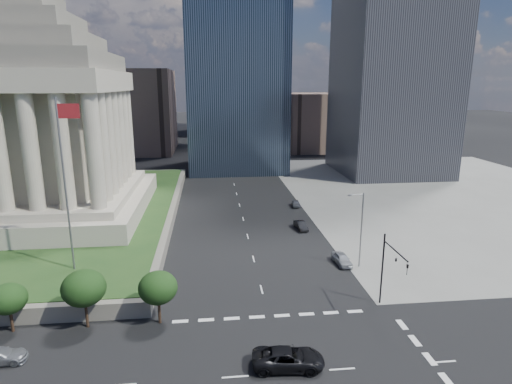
{
  "coord_description": "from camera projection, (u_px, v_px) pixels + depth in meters",
  "views": [
    {
      "loc": [
        -5.58,
        -25.17,
        23.26
      ],
      "look_at": [
        -0.87,
        17.96,
        12.27
      ],
      "focal_mm": 30.0,
      "sensor_mm": 36.0,
      "label": 1
    }
  ],
  "objects": [
    {
      "name": "ground",
      "position": [
        229.0,
        165.0,
        126.92
      ],
      "size": [
        500.0,
        500.0,
        0.0
      ],
      "primitive_type": "plane",
      "color": "black",
      "rests_on": "ground"
    },
    {
      "name": "sidewalk_ne",
      "position": [
        448.0,
        194.0,
        93.21
      ],
      "size": [
        68.0,
        90.0,
        0.03
      ],
      "primitive_type": "cube",
      "color": "slate",
      "rests_on": "ground"
    },
    {
      "name": "war_memorial",
      "position": [
        29.0,
        96.0,
        67.98
      ],
      "size": [
        34.0,
        34.0,
        39.0
      ],
      "primitive_type": null,
      "color": "gray",
      "rests_on": "plaza_lawn"
    },
    {
      "name": "flagpole",
      "position": [
        66.0,
        177.0,
        48.17
      ],
      "size": [
        2.52,
        0.24,
        20.0
      ],
      "color": "slate",
      "rests_on": "plaza_lawn"
    },
    {
      "name": "midrise_glass",
      "position": [
        236.0,
        58.0,
        114.95
      ],
      "size": [
        26.0,
        26.0,
        60.0
      ],
      "primitive_type": "cube",
      "color": "black",
      "rests_on": "ground"
    },
    {
      "name": "building_filler_ne",
      "position": [
        312.0,
        121.0,
        156.74
      ],
      "size": [
        20.0,
        30.0,
        20.0
      ],
      "primitive_type": "cube",
      "color": "brown",
      "rests_on": "ground"
    },
    {
      "name": "building_filler_nw",
      "position": [
        138.0,
        111.0,
        149.24
      ],
      "size": [
        24.0,
        30.0,
        28.0
      ],
      "primitive_type": "cube",
      "color": "brown",
      "rests_on": "ground"
    },
    {
      "name": "traffic_signal_ne",
      "position": [
        390.0,
        265.0,
        43.78
      ],
      "size": [
        0.3,
        5.74,
        8.0
      ],
      "color": "black",
      "rests_on": "ground"
    },
    {
      "name": "street_lamp_north",
      "position": [
        360.0,
        226.0,
        54.66
      ],
      "size": [
        2.13,
        0.22,
        10.0
      ],
      "color": "slate",
      "rests_on": "ground"
    },
    {
      "name": "pickup_truck",
      "position": [
        288.0,
        358.0,
        35.93
      ],
      "size": [
        3.36,
        6.34,
        1.7
      ],
      "primitive_type": "imported",
      "rotation": [
        0.0,
        0.0,
        1.48
      ],
      "color": "black",
      "rests_on": "ground"
    },
    {
      "name": "parked_sedan_near",
      "position": [
        342.0,
        259.0,
        56.65
      ],
      "size": [
        4.39,
        2.03,
        1.46
      ],
      "primitive_type": "imported",
      "rotation": [
        0.0,
        0.0,
        0.07
      ],
      "color": "#9A9EA3",
      "rests_on": "ground"
    },
    {
      "name": "parked_sedan_mid",
      "position": [
        301.0,
        225.0,
        70.27
      ],
      "size": [
        4.16,
        1.83,
        1.33
      ],
      "primitive_type": "imported",
      "rotation": [
        0.0,
        0.0,
        0.11
      ],
      "color": "black",
      "rests_on": "ground"
    },
    {
      "name": "parked_sedan_far",
      "position": [
        296.0,
        203.0,
        83.43
      ],
      "size": [
        1.89,
        3.77,
        1.23
      ],
      "primitive_type": "imported",
      "rotation": [
        0.0,
        0.0,
        -0.12
      ],
      "color": "#575A5F",
      "rests_on": "ground"
    }
  ]
}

